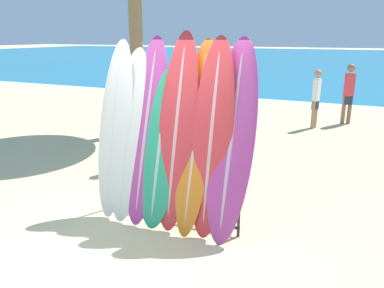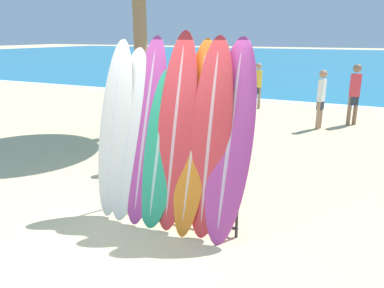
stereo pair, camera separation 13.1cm
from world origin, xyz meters
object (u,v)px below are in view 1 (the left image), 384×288
surfboard_slot_1 (130,135)px  surfboard_rack (169,189)px  surfboard_slot_5 (196,137)px  person_mid_beach (252,84)px  surfboard_slot_6 (212,139)px  person_far_left (142,121)px  surfboard_slot_2 (146,130)px  person_far_right (316,97)px  surfboard_slot_7 (232,141)px  surfboard_slot_3 (160,149)px  surfboard_slot_0 (115,129)px  person_near_water (349,92)px  surfboard_slot_4 (177,132)px

surfboard_slot_1 → surfboard_rack: bearing=-5.1°
surfboard_slot_5 → person_mid_beach: surfboard_slot_5 is taller
surfboard_slot_6 → person_far_left: size_ratio=1.49×
surfboard_slot_2 → person_far_right: surfboard_slot_2 is taller
surfboard_slot_7 → surfboard_slot_5: bearing=179.6°
surfboard_slot_1 → person_mid_beach: (-0.59, 8.84, -0.32)m
surfboard_slot_5 → person_far_right: 6.63m
surfboard_slot_6 → person_mid_beach: bearing=101.7°
surfboard_slot_5 → person_far_right: (0.83, 6.56, -0.37)m
surfboard_slot_3 → surfboard_slot_6: 0.77m
surfboard_slot_0 → person_near_water: surfboard_slot_0 is taller
person_near_water → person_far_left: size_ratio=1.02×
surfboard_slot_1 → surfboard_slot_7: bearing=1.0°
surfboard_slot_7 → person_mid_beach: bearing=103.4°
surfboard_rack → surfboard_slot_5: (0.38, 0.09, 0.77)m
surfboard_slot_5 → surfboard_slot_4: bearing=-175.3°
person_near_water → surfboard_slot_0: bearing=41.1°
surfboard_slot_0 → surfboard_slot_4: 0.99m
person_far_left → surfboard_slot_3: bearing=-40.6°
surfboard_slot_0 → surfboard_slot_3: (0.75, -0.04, -0.20)m
surfboard_rack → surfboard_slot_7: bearing=5.4°
surfboard_rack → surfboard_slot_6: 1.00m
person_mid_beach → surfboard_slot_2: bearing=-63.7°
surfboard_slot_0 → surfboard_slot_5: 1.26m
surfboard_slot_5 → person_mid_beach: size_ratio=1.58×
surfboard_slot_1 → person_far_left: size_ratio=1.39×
surfboard_slot_1 → surfboard_slot_3: (0.51, -0.05, -0.14)m
surfboard_rack → surfboard_slot_4: (0.11, 0.06, 0.82)m
surfboard_slot_4 → person_mid_beach: surfboard_slot_4 is taller
surfboard_rack → surfboard_slot_7: surfboard_slot_7 is taller
person_mid_beach → person_far_right: size_ratio=0.98×
surfboard_slot_7 → person_near_water: bearing=81.3°
surfboard_slot_3 → surfboard_rack: bearing=-5.3°
surfboard_rack → person_far_right: bearing=79.8°
surfboard_slot_5 → surfboard_slot_7: size_ratio=0.99×
surfboard_slot_4 → person_far_left: bearing=132.6°
surfboard_rack → surfboard_slot_6: size_ratio=0.81×
surfboard_slot_3 → surfboard_slot_6: surfboard_slot_6 is taller
surfboard_slot_6 → person_mid_beach: 9.05m
surfboard_rack → surfboard_slot_3: surfboard_slot_3 is taller
surfboard_slot_3 → person_far_left: size_ratio=1.23×
surfboard_rack → surfboard_slot_0: surfboard_slot_0 is taller
surfboard_slot_0 → surfboard_slot_6: 1.49m
person_near_water → surfboard_slot_5: bearing=49.8°
surfboard_slot_3 → surfboard_slot_4: (0.23, 0.05, 0.25)m
surfboard_slot_3 → person_near_water: bearing=74.2°
surfboard_slot_0 → surfboard_slot_7: 1.75m
surfboard_slot_0 → surfboard_slot_3: size_ratio=1.18×
surfboard_slot_5 → surfboard_rack: bearing=-167.0°
surfboard_slot_6 → person_far_left: bearing=140.0°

